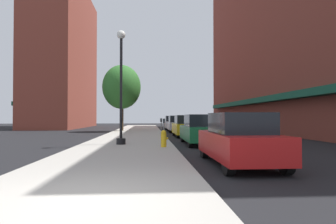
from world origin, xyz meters
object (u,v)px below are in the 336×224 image
object	(u,v)px
parking_meter_far	(164,127)
tree_near	(122,87)
car_green	(200,130)
car_red	(239,140)
car_yellow	(186,126)
fire_hydrant	(164,138)
parking_meter_near	(161,125)
lamppost	(121,85)
car_silver	(177,124)
car_white	(172,123)

from	to	relation	value
parking_meter_far	tree_near	size ratio (longest dim) A/B	0.19
car_green	tree_near	bearing A→B (deg)	111.86
car_red	tree_near	bearing A→B (deg)	104.02
tree_near	car_green	bearing A→B (deg)	-68.25
car_red	car_yellow	xyz separation A→B (m)	(0.00, 12.84, 0.00)
fire_hydrant	car_green	distance (m)	3.13
parking_meter_far	car_green	xyz separation A→B (m)	(1.95, -1.07, -0.14)
fire_hydrant	parking_meter_far	distance (m)	3.36
parking_meter_near	tree_near	xyz separation A→B (m)	(-3.69, 9.29, 3.67)
tree_near	car_red	bearing A→B (deg)	-74.87
parking_meter_near	parking_meter_far	size ratio (longest dim) A/B	1.00
car_yellow	lamppost	bearing A→B (deg)	-121.42
lamppost	car_yellow	world-z (taller)	lamppost
lamppost	car_green	world-z (taller)	lamppost
car_yellow	car_silver	bearing A→B (deg)	90.48
lamppost	fire_hydrant	xyz separation A→B (m)	(2.13, -1.51, -2.68)
lamppost	car_green	bearing A→B (deg)	9.97
car_green	car_silver	xyz separation A→B (m)	(0.00, 12.88, 0.00)
tree_near	car_white	xyz separation A→B (m)	(5.64, 4.97, -3.81)
fire_hydrant	car_yellow	xyz separation A→B (m)	(2.14, 8.38, 0.29)
parking_meter_far	car_red	xyz separation A→B (m)	(1.95, -7.79, -0.14)
lamppost	tree_near	size ratio (longest dim) A/B	0.87
tree_near	car_white	size ratio (longest dim) A/B	1.58
car_yellow	parking_meter_near	bearing A→B (deg)	-146.50
fire_hydrant	tree_near	bearing A→B (deg)	102.04
lamppost	tree_near	bearing A→B (deg)	95.24
car_green	fire_hydrant	bearing A→B (deg)	-133.39
car_green	car_white	size ratio (longest dim) A/B	1.00
car_green	car_yellow	distance (m)	6.12
car_yellow	car_silver	world-z (taller)	same
parking_meter_far	car_green	size ratio (longest dim) A/B	0.30
car_green	car_red	bearing A→B (deg)	-89.89
car_red	lamppost	bearing A→B (deg)	124.50
car_green	car_white	distance (m)	19.11
car_red	car_silver	bearing A→B (deg)	88.89
parking_meter_near	car_yellow	distance (m)	2.33
parking_meter_far	car_white	size ratio (longest dim) A/B	0.30
lamppost	parking_meter_far	world-z (taller)	lamppost
parking_meter_far	car_silver	bearing A→B (deg)	80.62
fire_hydrant	car_silver	size ratio (longest dim) A/B	0.18
lamppost	car_white	distance (m)	20.46
car_yellow	car_green	bearing A→B (deg)	-89.52
car_yellow	car_silver	distance (m)	6.76
parking_meter_far	car_green	world-z (taller)	car_green
fire_hydrant	parking_meter_far	size ratio (longest dim) A/B	0.60
lamppost	parking_meter_near	bearing A→B (deg)	67.45
car_green	parking_meter_near	bearing A→B (deg)	112.01
parking_meter_far	car_green	distance (m)	2.23
car_silver	car_white	distance (m)	6.23
parking_meter_near	car_white	size ratio (longest dim) A/B	0.30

